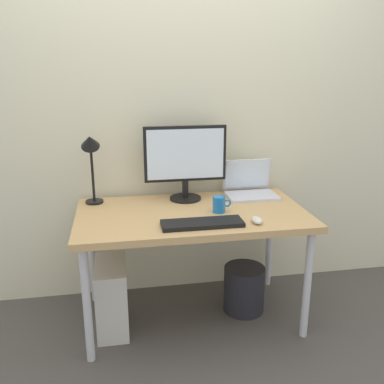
{
  "coord_description": "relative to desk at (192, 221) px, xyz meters",
  "views": [
    {
      "loc": [
        -0.41,
        -2.31,
        1.54
      ],
      "look_at": [
        0.0,
        0.0,
        0.82
      ],
      "focal_mm": 39.73,
      "sensor_mm": 36.0,
      "label": 1
    }
  ],
  "objects": [
    {
      "name": "ground_plane",
      "position": [
        0.0,
        0.0,
        -0.64
      ],
      "size": [
        6.0,
        6.0,
        0.0
      ],
      "primitive_type": "plane",
      "color": "#4C4742"
    },
    {
      "name": "back_wall",
      "position": [
        0.0,
        0.43,
        0.66
      ],
      "size": [
        4.4,
        0.04,
        2.6
      ],
      "primitive_type": "cube",
      "color": "beige",
      "rests_on": "ground_plane"
    },
    {
      "name": "desk",
      "position": [
        0.0,
        0.0,
        0.0
      ],
      "size": [
        1.34,
        0.74,
        0.7
      ],
      "color": "tan",
      "rests_on": "ground_plane"
    },
    {
      "name": "monitor",
      "position": [
        0.0,
        0.24,
        0.33
      ],
      "size": [
        0.51,
        0.2,
        0.47
      ],
      "color": "black",
      "rests_on": "desk"
    },
    {
      "name": "laptop",
      "position": [
        0.43,
        0.25,
        0.12
      ],
      "size": [
        0.32,
        0.26,
        0.23
      ],
      "color": "silver",
      "rests_on": "desk"
    },
    {
      "name": "desk_lamp",
      "position": [
        -0.57,
        0.24,
        0.39
      ],
      "size": [
        0.11,
        0.16,
        0.46
      ],
      "color": "black",
      "rests_on": "desk"
    },
    {
      "name": "keyboard",
      "position": [
        0.01,
        -0.23,
        0.07
      ],
      "size": [
        0.44,
        0.14,
        0.02
      ],
      "primitive_type": "cube",
      "color": "black",
      "rests_on": "desk"
    },
    {
      "name": "mouse",
      "position": [
        0.31,
        -0.25,
        0.08
      ],
      "size": [
        0.06,
        0.09,
        0.03
      ],
      "primitive_type": "ellipsoid",
      "color": "silver",
      "rests_on": "desk"
    },
    {
      "name": "coffee_mug",
      "position": [
        0.15,
        -0.04,
        0.11
      ],
      "size": [
        0.11,
        0.07,
        0.1
      ],
      "color": "#1E72BF",
      "rests_on": "desk"
    },
    {
      "name": "computer_tower",
      "position": [
        -0.49,
        -0.03,
        -0.43
      ],
      "size": [
        0.18,
        0.36,
        0.42
      ],
      "primitive_type": "cube",
      "color": "silver",
      "rests_on": "ground_plane"
    },
    {
      "name": "wastebasket",
      "position": [
        0.34,
        0.02,
        -0.49
      ],
      "size": [
        0.26,
        0.26,
        0.3
      ],
      "primitive_type": "cylinder",
      "color": "#232328",
      "rests_on": "ground_plane"
    }
  ]
}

